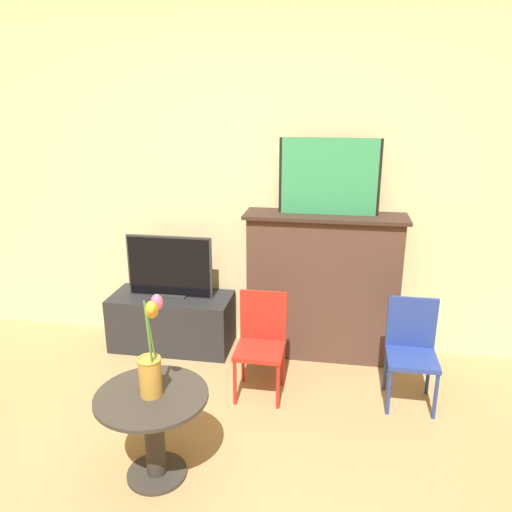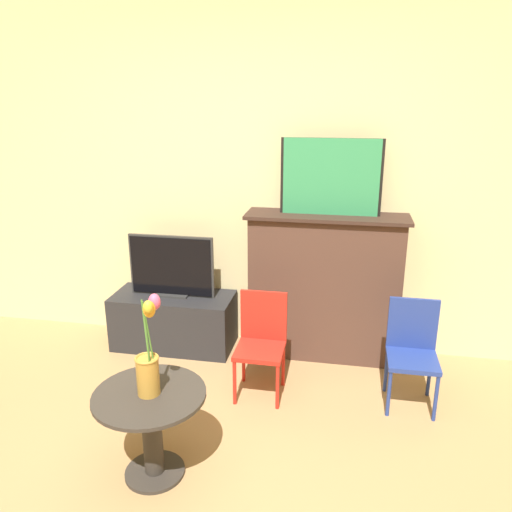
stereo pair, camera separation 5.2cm
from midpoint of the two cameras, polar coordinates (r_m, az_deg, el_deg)
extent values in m
cube|color=beige|center=(3.81, 0.61, 9.21)|extent=(8.00, 0.06, 2.70)
cube|color=#4C3328|center=(3.78, 8.18, -3.52)|extent=(1.11, 0.30, 1.11)
cube|color=#35231C|center=(3.61, 8.54, 4.50)|extent=(1.17, 0.34, 0.02)
cube|color=black|center=(3.58, 8.98, 8.92)|extent=(0.71, 0.02, 0.53)
cube|color=#338E56|center=(3.57, 8.98, 8.90)|extent=(0.67, 0.02, 0.53)
cube|color=#232326|center=(4.05, -8.98, -7.30)|extent=(0.94, 0.42, 0.43)
cube|color=#2D2D2D|center=(3.96, -9.14, -4.38)|extent=(0.26, 0.12, 0.02)
cube|color=#2D2D2D|center=(3.89, -9.25, -1.12)|extent=(0.67, 0.02, 0.48)
cube|color=black|center=(3.88, -9.30, -1.17)|extent=(0.64, 0.02, 0.45)
cylinder|color=red|center=(3.32, -2.00, -14.26)|extent=(0.02, 0.02, 0.31)
cylinder|color=red|center=(3.28, 2.94, -14.72)|extent=(0.02, 0.02, 0.31)
cylinder|color=red|center=(3.55, -1.00, -11.92)|extent=(0.02, 0.02, 0.31)
cylinder|color=red|center=(3.51, 3.57, -12.31)|extent=(0.02, 0.02, 0.31)
cube|color=red|center=(3.33, 0.89, -10.74)|extent=(0.31, 0.31, 0.03)
cube|color=red|center=(3.37, 1.33, -6.78)|extent=(0.31, 0.02, 0.34)
cylinder|color=navy|center=(3.32, 15.40, -14.92)|extent=(0.02, 0.02, 0.31)
cylinder|color=navy|center=(3.36, 20.30, -15.01)|extent=(0.02, 0.02, 0.31)
cylinder|color=navy|center=(3.56, 15.07, -12.52)|extent=(0.02, 0.02, 0.31)
cylinder|color=navy|center=(3.60, 19.61, -12.64)|extent=(0.02, 0.02, 0.31)
cube|color=navy|center=(3.37, 17.87, -11.24)|extent=(0.31, 0.31, 0.03)
cube|color=navy|center=(3.42, 17.89, -7.33)|extent=(0.31, 0.02, 0.34)
cylinder|color=#332D28|center=(2.94, -10.92, -23.03)|extent=(0.32, 0.32, 0.02)
cylinder|color=#332D28|center=(2.80, -11.20, -19.53)|extent=(0.10, 0.10, 0.47)
cylinder|color=#332D28|center=(2.66, -11.52, -15.31)|extent=(0.57, 0.57, 0.02)
cylinder|color=#B78433|center=(2.60, -11.67, -13.29)|extent=(0.11, 0.11, 0.20)
torus|color=#B78433|center=(2.55, -11.81, -11.38)|extent=(0.12, 0.12, 0.01)
cylinder|color=#477A2D|center=(2.49, -11.73, -9.39)|extent=(0.04, 0.03, 0.35)
ellipsoid|color=orange|center=(2.38, -11.50, -5.98)|extent=(0.06, 0.06, 0.08)
cylinder|color=#477A2D|center=(2.49, -11.53, -9.05)|extent=(0.05, 0.01, 0.37)
ellipsoid|color=#E0517A|center=(2.41, -10.92, -5.16)|extent=(0.06, 0.06, 0.08)
cylinder|color=#477A2D|center=(2.48, -11.84, -9.14)|extent=(0.05, 0.05, 0.38)
ellipsoid|color=gold|center=(2.35, -11.61, -5.74)|extent=(0.05, 0.05, 0.06)
camera|label=1|loc=(0.03, -89.51, 0.16)|focal=35.00mm
camera|label=2|loc=(0.03, 90.49, -0.16)|focal=35.00mm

